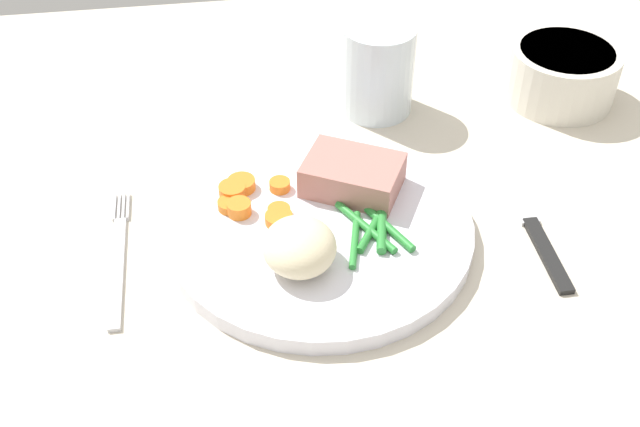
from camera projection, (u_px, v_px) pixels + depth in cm
name	position (u px, v px, depth cm)	size (l,w,h in cm)	color
dining_table	(336.00, 231.00, 71.06)	(120.00, 90.00, 2.00)	beige
dinner_plate	(320.00, 229.00, 68.64)	(26.68, 26.68, 1.60)	white
meat_portion	(353.00, 175.00, 70.64)	(8.47, 6.00, 2.96)	#B2756B
mashed_potatoes	(299.00, 247.00, 62.99)	(6.02, 6.40, 3.92)	beige
carrot_slices	(251.00, 200.00, 69.62)	(6.68, 7.61, 1.20)	orange
green_beans	(375.00, 228.00, 67.03)	(5.96, 9.00, 0.83)	#2D8C38
fork	(118.00, 257.00, 66.91)	(1.44, 16.60, 0.40)	silver
knife	(526.00, 215.00, 70.93)	(1.70, 20.50, 0.64)	black
water_glass	(377.00, 74.00, 81.43)	(7.61, 7.61, 9.57)	silver
salad_bowl	(563.00, 71.00, 83.47)	(11.57, 11.57, 5.87)	silver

